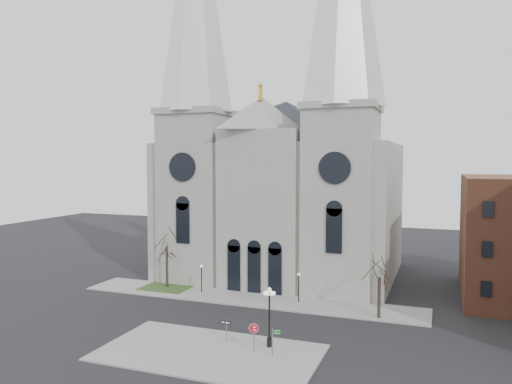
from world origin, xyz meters
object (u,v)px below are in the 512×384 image
(stop_sign, at_px, (254,331))
(street_name_sign, at_px, (273,340))
(one_way_sign, at_px, (227,326))
(globe_lamp, at_px, (269,309))

(stop_sign, relative_size, street_name_sign, 1.05)
(street_name_sign, bearing_deg, stop_sign, 150.50)
(one_way_sign, bearing_deg, stop_sign, -26.53)
(globe_lamp, xyz_separation_m, street_name_sign, (0.98, -1.83, -1.86))
(one_way_sign, relative_size, street_name_sign, 0.83)
(globe_lamp, height_order, one_way_sign, globe_lamp)
(globe_lamp, distance_m, one_way_sign, 4.34)
(street_name_sign, bearing_deg, globe_lamp, 100.84)
(stop_sign, relative_size, one_way_sign, 1.26)
(stop_sign, bearing_deg, one_way_sign, 162.80)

